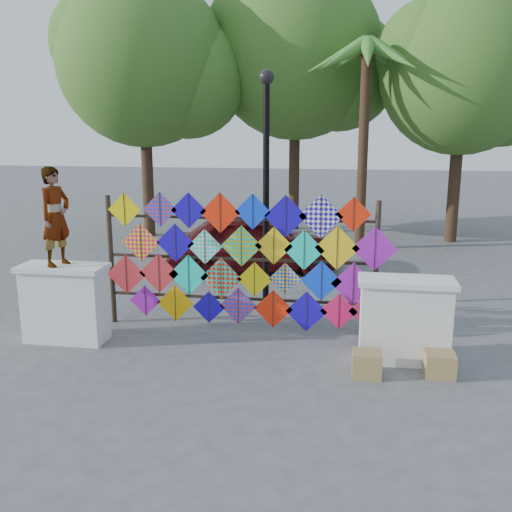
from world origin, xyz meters
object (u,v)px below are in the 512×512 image
kite_rack (245,262)px  lamppost (266,169)px  sedan (253,242)px  vendor_woman (55,217)px

kite_rack → lamppost: 1.95m
kite_rack → sedan: bearing=97.5°
sedan → lamppost: 3.58m
vendor_woman → sedan: bearing=-8.2°
kite_rack → lamppost: size_ratio=1.12×
kite_rack → sedan: kite_rack is taller
kite_rack → sedan: (-0.55, 4.17, -0.52)m
sedan → vendor_woman: bearing=141.3°
vendor_woman → lamppost: size_ratio=0.35×
vendor_woman → kite_rack: bearing=-55.8°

